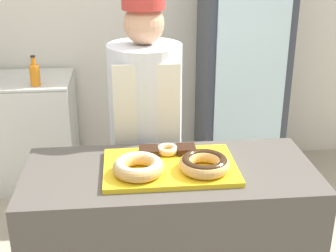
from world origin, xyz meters
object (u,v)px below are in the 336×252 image
baker_person (146,137)px  chest_freezer (20,131)px  serving_tray (170,167)px  donut_light_glaze (138,166)px  brownie_back_left (149,151)px  donut_mini_center (167,149)px  bottle_orange (35,74)px  beverage_fridge (241,74)px  brownie_back_right (186,149)px  donut_chocolate_glaze (204,163)px

baker_person → chest_freezer: 1.62m
serving_tray → baker_person: (-0.08, 0.56, -0.09)m
serving_tray → donut_light_glaze: donut_light_glaze is taller
donut_light_glaze → brownie_back_left: 0.21m
donut_mini_center → donut_light_glaze: bearing=-127.0°
baker_person → bottle_orange: (-0.79, 1.00, 0.12)m
brownie_back_left → beverage_fridge: beverage_fridge is taller
donut_mini_center → bottle_orange: 1.68m
serving_tray → brownie_back_right: bearing=54.5°
donut_mini_center → beverage_fridge: (0.78, 1.63, -0.10)m
brownie_back_right → baker_person: size_ratio=0.06×
donut_mini_center → baker_person: 0.46m
serving_tray → bottle_orange: (-0.87, 1.56, 0.03)m
serving_tray → bottle_orange: size_ratio=2.62×
beverage_fridge → brownie_back_left: bearing=-118.1°
bottle_orange → serving_tray: bearing=-60.8°
brownie_back_left → baker_person: size_ratio=0.06×
beverage_fridge → bottle_orange: bearing=-173.2°
serving_tray → donut_mini_center: donut_mini_center is taller
beverage_fridge → donut_light_glaze: bearing=-116.9°
serving_tray → bottle_orange: bottle_orange is taller
donut_light_glaze → baker_person: (0.07, 0.63, -0.14)m
serving_tray → donut_mini_center: bearing=90.0°
donut_light_glaze → donut_chocolate_glaze: same height
chest_freezer → bottle_orange: 0.62m
baker_person → beverage_fridge: (0.86, 1.19, 0.02)m
brownie_back_right → bottle_orange: bottle_orange is taller
baker_person → beverage_fridge: bearing=54.2°
beverage_fridge → bottle_orange: size_ratio=7.63×
donut_mini_center → bottle_orange: (-0.87, 1.43, 0.00)m
serving_tray → brownie_back_left: brownie_back_left is taller
donut_light_glaze → baker_person: size_ratio=0.14×
brownie_back_right → baker_person: (-0.18, 0.43, -0.12)m
donut_chocolate_glaze → brownie_back_right: bearing=106.2°
brownie_back_left → chest_freezer: brownie_back_left is taller
brownie_back_right → chest_freezer: brownie_back_right is taller
serving_tray → donut_chocolate_glaze: size_ratio=2.64×
donut_light_glaze → beverage_fridge: size_ratio=0.13×
donut_chocolate_glaze → serving_tray: bearing=155.0°
brownie_back_right → beverage_fridge: bearing=67.2°
donut_light_glaze → donut_mini_center: size_ratio=2.10×
serving_tray → donut_light_glaze: 0.17m
serving_tray → beverage_fridge: (0.78, 1.76, -0.07)m
donut_mini_center → serving_tray: bearing=-90.0°
donut_mini_center → donut_chocolate_glaze: bearing=-53.0°
beverage_fridge → chest_freezer: 1.91m
beverage_fridge → bottle_orange: 1.67m
beverage_fridge → donut_mini_center: bearing=-115.5°
donut_light_glaze → chest_freezer: size_ratio=0.26×
beverage_fridge → chest_freezer: (-1.86, 0.01, -0.44)m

